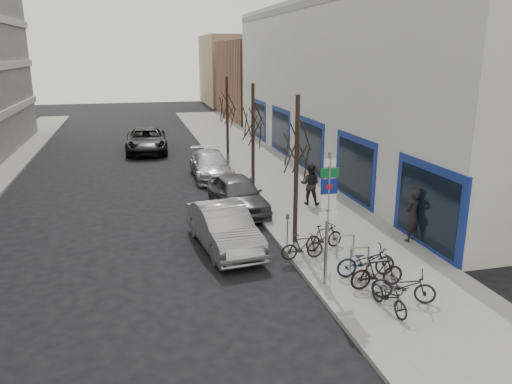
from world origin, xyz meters
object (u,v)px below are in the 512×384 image
meter_mid (251,188)px  pedestrian_near (413,215)px  bike_near_right (377,272)px  bike_mid_inner (302,246)px  tree_near (297,135)px  meter_back (228,163)px  bike_far_curb (404,283)px  parked_car_front (224,228)px  pedestrian_far (310,184)px  tree_mid (253,114)px  lane_car (146,140)px  bike_rack (360,256)px  meter_front (287,228)px  highway_sign_pole (328,211)px  tree_far (227,101)px  parked_car_back (211,165)px  bike_far_inner (324,237)px  bike_near_left (390,294)px  bike_mid_curb (366,259)px  parked_car_mid (237,194)px

meter_mid → pedestrian_near: bearing=-52.0°
bike_near_right → bike_mid_inner: size_ratio=1.14×
tree_near → meter_back: tree_near is taller
bike_far_curb → pedestrian_near: pedestrian_near is taller
pedestrian_near → meter_mid: bearing=-74.2°
parked_car_front → pedestrian_far: (4.72, 3.97, 0.31)m
tree_mid → lane_car: tree_mid is taller
bike_rack → meter_front: meter_front is taller
highway_sign_pole → tree_far: tree_far is taller
parked_car_front → meter_back: bearing=71.4°
meter_front → bike_far_curb: meter_front is taller
highway_sign_pole → tree_mid: bearing=88.9°
bike_far_curb → tree_far: bearing=35.7°
meter_back → pedestrian_far: pedestrian_far is taller
meter_front → parked_car_front: size_ratio=0.26×
meter_mid → meter_back: same height
meter_mid → tree_far: bearing=86.8°
bike_rack → parked_car_back: bearing=100.5°
tree_far → parked_car_front: 13.30m
meter_front → lane_car: size_ratio=0.21×
bike_far_inner → meter_mid: bearing=-3.2°
parked_car_front → meter_front: bearing=-29.3°
bike_mid_inner → pedestrian_near: bearing=-82.6°
highway_sign_pole → bike_far_inner: (0.97, 2.58, -1.83)m
meter_back → parked_car_front: 10.34m
pedestrian_near → bike_near_left: bearing=31.2°
meter_mid → bike_near_right: bearing=-79.9°
tree_mid → pedestrian_near: size_ratio=2.77×
meter_front → meter_back: (0.00, 11.00, 0.00)m
bike_rack → bike_near_left: bike_near_left is taller
tree_mid → bike_near_right: tree_mid is taller
parked_car_back → pedestrian_near: 13.12m
bike_mid_curb → pedestrian_far: pedestrian_far is taller
meter_back → pedestrian_far: bearing=-67.0°
parked_car_mid → pedestrian_far: 3.38m
meter_mid → bike_mid_inner: 6.57m
parked_car_back → parked_car_mid: bearing=-87.8°
bike_far_curb → pedestrian_near: (2.67, 4.08, 0.45)m
highway_sign_pole → tree_far: size_ratio=0.76×
tree_near → bike_near_left: (0.88, -5.43, -3.47)m
tree_near → bike_mid_inner: 3.84m
tree_mid → tree_far: bearing=90.0°
meter_back → bike_near_right: 14.73m
bike_far_curb → highway_sign_pole: bearing=79.6°
meter_front → meter_back: bearing=90.0°
lane_car → pedestrian_far: size_ratio=3.18×
highway_sign_pole → bike_mid_curb: size_ratio=2.24×
tree_near → parked_car_front: bearing=171.7°
tree_near → bike_far_curb: 6.27m
parked_car_back → bike_near_left: bearing=-81.5°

